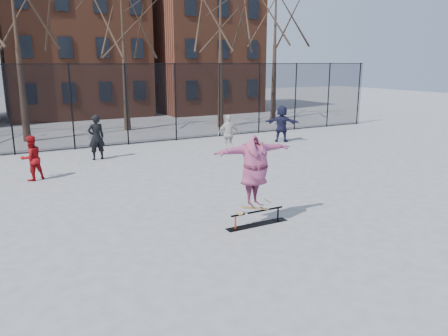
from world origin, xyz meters
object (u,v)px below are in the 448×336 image
bystander_black (96,137)px  bystander_white (229,134)px  skateboard (254,209)px  bystander_red (31,158)px  bystander_navy (282,124)px  skate_rail (257,219)px  skater (255,173)px

bystander_black → bystander_white: bearing=159.4°
skateboard → bystander_red: bystander_red is taller
bystander_red → bystander_white: bearing=161.0°
bystander_black → bystander_red: bearing=35.1°
bystander_black → bystander_navy: 9.41m
bystander_red → skate_rail: bearing=97.4°
bystander_white → bystander_navy: bystander_navy is taller
skateboard → skater: skater is taller
bystander_red → bystander_navy: bearing=165.5°
skater → bystander_white: size_ratio=1.24×
bystander_black → bystander_red: (-2.76, -2.29, -0.17)m
skater → bystander_red: bearing=121.1°
skater → skateboard: bearing=0.0°
skateboard → bystander_white: bystander_white is taller
skate_rail → bystander_navy: bearing=51.2°
skate_rail → skater: skater is taller
skater → bystander_black: 9.88m
bystander_red → bystander_navy: size_ratio=0.84×
bystander_red → bystander_white: size_ratio=0.90×
bystander_navy → skateboard: bearing=93.4°
bystander_red → skater: bearing=96.8°
skateboard → bystander_red: 8.67m
bystander_black → bystander_white: bystander_black is taller
skate_rail → bystander_navy: bystander_navy is taller
skate_rail → bystander_navy: size_ratio=0.92×
skateboard → bystander_navy: (7.72, 9.48, 0.51)m
bystander_white → bystander_navy: 4.10m
bystander_red → bystander_white: bystander_white is taller
bystander_white → bystander_navy: size_ratio=0.93×
skateboard → skater: bearing=0.0°
skate_rail → skater: bearing=180.0°
skater → bystander_white: 9.03m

